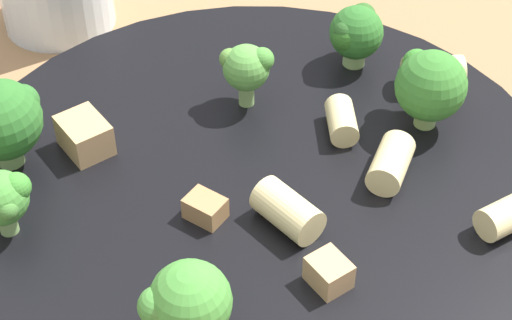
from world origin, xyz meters
TOP-DOWN VIEW (x-y plane):
  - ground_plane at (0.00, 0.00)m, footprint 2.00×2.00m
  - pasta_bowl at (0.00, 0.00)m, footprint 0.28×0.28m
  - broccoli_floret_0 at (-0.11, -0.02)m, footprint 0.02×0.02m
  - broccoli_floret_1 at (0.08, 0.03)m, footprint 0.03×0.04m
  - broccoli_floret_2 at (-0.00, 0.05)m, footprint 0.03×0.02m
  - broccoli_floret_3 at (-0.03, -0.09)m, footprint 0.03×0.03m
  - broccoli_floret_4 at (-0.11, 0.02)m, footprint 0.04×0.04m
  - broccoli_floret_5 at (0.06, 0.08)m, footprint 0.03×0.03m
  - rigatoni_1 at (0.06, -0.01)m, footprint 0.03×0.03m
  - rigatoni_2 at (0.10, -0.04)m, footprint 0.03×0.02m
  - rigatoni_3 at (0.09, 0.06)m, footprint 0.03×0.02m
  - rigatoni_4 at (0.01, -0.03)m, footprint 0.03×0.03m
  - rigatoni_5 at (0.04, 0.03)m, footprint 0.01×0.02m
  - chicken_chunk_0 at (-0.02, -0.02)m, footprint 0.02×0.02m
  - chicken_chunk_1 at (-0.08, 0.03)m, footprint 0.03×0.03m
  - chicken_chunk_2 at (0.02, -0.06)m, footprint 0.02×0.02m

SIDE VIEW (x-z plane):
  - ground_plane at x=0.00m, z-range 0.00..0.00m
  - pasta_bowl at x=0.00m, z-range 0.00..0.04m
  - chicken_chunk_0 at x=-0.02m, z-range 0.03..0.04m
  - chicken_chunk_2 at x=0.02m, z-range 0.03..0.05m
  - rigatoni_5 at x=0.04m, z-range 0.03..0.05m
  - rigatoni_2 at x=0.10m, z-range 0.03..0.05m
  - rigatoni_1 at x=0.06m, z-range 0.03..0.05m
  - chicken_chunk_1 at x=-0.08m, z-range 0.03..0.05m
  - rigatoni_4 at x=0.01m, z-range 0.03..0.05m
  - rigatoni_3 at x=0.09m, z-range 0.03..0.05m
  - broccoli_floret_0 at x=-0.11m, z-range 0.04..0.07m
  - broccoli_floret_5 at x=0.06m, z-range 0.04..0.07m
  - broccoli_floret_2 at x=0.00m, z-range 0.04..0.07m
  - broccoli_floret_3 at x=-0.03m, z-range 0.04..0.08m
  - broccoli_floret_1 at x=0.08m, z-range 0.04..0.08m
  - broccoli_floret_4 at x=-0.11m, z-range 0.04..0.08m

